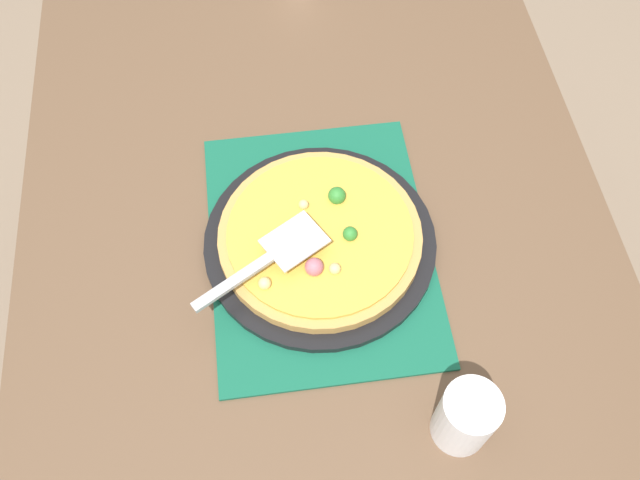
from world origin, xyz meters
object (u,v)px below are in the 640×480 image
pizza (320,236)px  cup_far (466,417)px  pizza_pan (320,242)px  pizza_server (269,258)px

pizza → cup_far: 0.36m
pizza_pan → cup_far: cup_far is taller
pizza_pan → cup_far: size_ratio=3.17×
cup_far → pizza_server: cup_far is taller
pizza_pan → pizza_server: size_ratio=1.73×
cup_far → pizza_server: 0.37m
pizza → cup_far: size_ratio=2.75×
pizza_pan → pizza: pizza is taller
pizza_pan → pizza_server: (-0.05, 0.08, 0.06)m
cup_far → pizza_pan: bearing=25.7°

